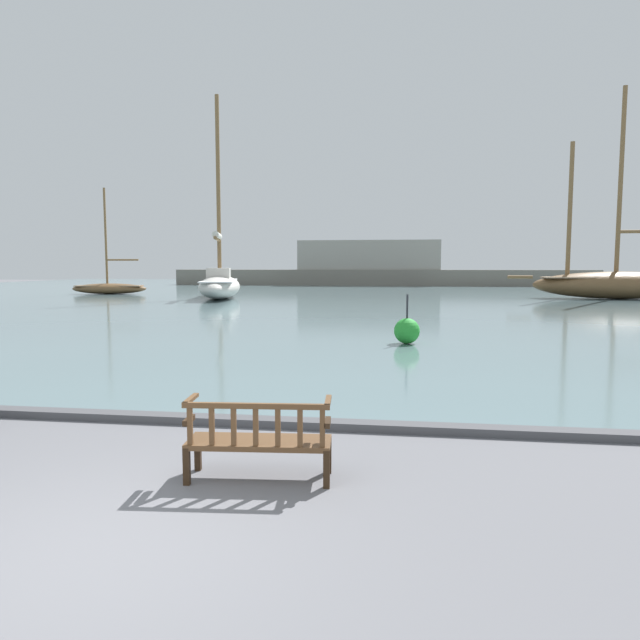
% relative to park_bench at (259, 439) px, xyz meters
% --- Properties ---
extents(ground_plane, '(160.00, 160.00, 0.00)m').
position_rel_park_bench_xyz_m(ground_plane, '(-0.98, -1.75, -0.47)').
color(ground_plane, slate).
extents(harbor_water, '(100.00, 80.00, 0.08)m').
position_rel_park_bench_xyz_m(harbor_water, '(-0.98, 42.25, -0.43)').
color(harbor_water, slate).
rests_on(harbor_water, ground).
extents(quay_edge_kerb, '(40.00, 0.30, 0.12)m').
position_rel_park_bench_xyz_m(quay_edge_kerb, '(-0.98, 2.10, -0.41)').
color(quay_edge_kerb, '#4C4C50').
rests_on(quay_edge_kerb, ground).
extents(park_bench, '(1.64, 0.65, 0.92)m').
position_rel_park_bench_xyz_m(park_bench, '(0.00, 0.00, 0.00)').
color(park_bench, '#322113').
rests_on(park_bench, ground).
extents(sailboat_mid_port, '(5.00, 11.27, 13.75)m').
position_rel_park_bench_xyz_m(sailboat_mid_port, '(-10.91, 31.99, 0.65)').
color(sailboat_mid_port, silver).
rests_on(sailboat_mid_port, harbor_water).
extents(sailboat_mid_starboard, '(13.25, 3.38, 14.07)m').
position_rel_park_bench_xyz_m(sailboat_mid_starboard, '(16.26, 35.25, 0.81)').
color(sailboat_mid_starboard, brown).
rests_on(sailboat_mid_starboard, harbor_water).
extents(sailboat_centre_channel, '(6.04, 2.67, 8.32)m').
position_rel_park_bench_xyz_m(sailboat_centre_channel, '(-21.47, 36.46, 0.16)').
color(sailboat_centre_channel, brown).
rests_on(sailboat_centre_channel, harbor_water).
extents(channel_buoy, '(0.76, 0.76, 1.46)m').
position_rel_park_bench_xyz_m(channel_buoy, '(1.72, 10.83, -0.01)').
color(channel_buoy, green).
rests_on(channel_buoy, harbor_water).
extents(far_breakwater, '(46.51, 2.40, 5.11)m').
position_rel_park_bench_xyz_m(far_breakwater, '(-1.38, 58.03, 1.31)').
color(far_breakwater, slate).
rests_on(far_breakwater, ground).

